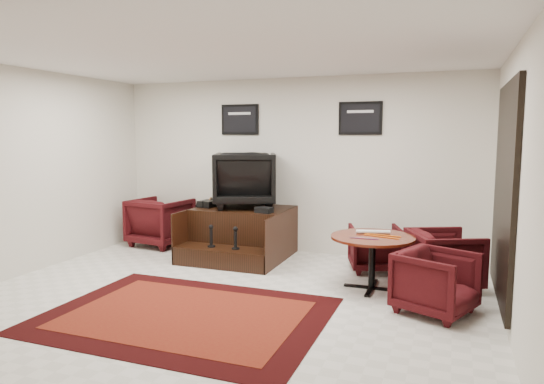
{
  "coord_description": "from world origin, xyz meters",
  "views": [
    {
      "loc": [
        2.44,
        -4.94,
        1.91
      ],
      "look_at": [
        0.26,
        0.9,
        1.16
      ],
      "focal_mm": 32.0,
      "sensor_mm": 36.0,
      "label": 1
    }
  ],
  "objects_px": {
    "table_chair_window": "(444,256)",
    "meeting_table": "(372,243)",
    "shine_chair": "(245,177)",
    "table_chair_corner": "(436,279)",
    "shine_podium": "(242,234)",
    "armchair_side": "(161,219)",
    "table_chair_back": "(375,246)"
  },
  "relations": [
    {
      "from": "shine_chair",
      "to": "armchair_side",
      "type": "relative_size",
      "value": 1.08
    },
    {
      "from": "armchair_side",
      "to": "meeting_table",
      "type": "height_order",
      "value": "armchair_side"
    },
    {
      "from": "armchair_side",
      "to": "shine_podium",
      "type": "bearing_deg",
      "value": -179.45
    },
    {
      "from": "table_chair_window",
      "to": "meeting_table",
      "type": "bearing_deg",
      "value": 90.13
    },
    {
      "from": "shine_podium",
      "to": "meeting_table",
      "type": "distance_m",
      "value": 2.39
    },
    {
      "from": "shine_chair",
      "to": "table_chair_window",
      "type": "relative_size",
      "value": 1.22
    },
    {
      "from": "table_chair_back",
      "to": "table_chair_window",
      "type": "bearing_deg",
      "value": 134.58
    },
    {
      "from": "table_chair_back",
      "to": "table_chair_corner",
      "type": "bearing_deg",
      "value": 102.86
    },
    {
      "from": "table_chair_back",
      "to": "armchair_side",
      "type": "bearing_deg",
      "value": -22.52
    },
    {
      "from": "shine_podium",
      "to": "shine_chair",
      "type": "relative_size",
      "value": 1.56
    },
    {
      "from": "armchair_side",
      "to": "table_chair_corner",
      "type": "bearing_deg",
      "value": 166.79
    },
    {
      "from": "shine_podium",
      "to": "shine_chair",
      "type": "distance_m",
      "value": 0.91
    },
    {
      "from": "shine_chair",
      "to": "table_chair_back",
      "type": "height_order",
      "value": "shine_chair"
    },
    {
      "from": "shine_podium",
      "to": "armchair_side",
      "type": "height_order",
      "value": "armchair_side"
    },
    {
      "from": "meeting_table",
      "to": "table_chair_corner",
      "type": "bearing_deg",
      "value": -37.15
    },
    {
      "from": "shine_chair",
      "to": "armchair_side",
      "type": "bearing_deg",
      "value": -23.23
    },
    {
      "from": "meeting_table",
      "to": "shine_podium",
      "type": "bearing_deg",
      "value": 156.41
    },
    {
      "from": "table_chair_window",
      "to": "table_chair_corner",
      "type": "height_order",
      "value": "table_chair_window"
    },
    {
      "from": "meeting_table",
      "to": "shine_chair",
      "type": "bearing_deg",
      "value": 153.19
    },
    {
      "from": "shine_chair",
      "to": "table_chair_corner",
      "type": "relative_size",
      "value": 1.31
    },
    {
      "from": "table_chair_corner",
      "to": "table_chair_window",
      "type": "bearing_deg",
      "value": 19.86
    },
    {
      "from": "table_chair_window",
      "to": "table_chair_corner",
      "type": "xyz_separation_m",
      "value": [
        -0.06,
        -0.96,
        -0.03
      ]
    },
    {
      "from": "shine_chair",
      "to": "meeting_table",
      "type": "distance_m",
      "value": 2.53
    },
    {
      "from": "armchair_side",
      "to": "table_chair_window",
      "type": "distance_m",
      "value": 4.7
    },
    {
      "from": "armchair_side",
      "to": "table_chair_window",
      "type": "height_order",
      "value": "armchair_side"
    },
    {
      "from": "armchair_side",
      "to": "meeting_table",
      "type": "bearing_deg",
      "value": 170.72
    },
    {
      "from": "table_chair_window",
      "to": "table_chair_corner",
      "type": "distance_m",
      "value": 0.96
    },
    {
      "from": "meeting_table",
      "to": "table_chair_window",
      "type": "bearing_deg",
      "value": 24.54
    },
    {
      "from": "armchair_side",
      "to": "meeting_table",
      "type": "distance_m",
      "value": 3.98
    },
    {
      "from": "table_chair_window",
      "to": "armchair_side",
      "type": "bearing_deg",
      "value": 56.13
    },
    {
      "from": "shine_podium",
      "to": "table_chair_window",
      "type": "relative_size",
      "value": 1.9
    },
    {
      "from": "table_chair_back",
      "to": "table_chair_corner",
      "type": "xyz_separation_m",
      "value": [
        0.86,
        -1.44,
        0.02
      ]
    }
  ]
}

